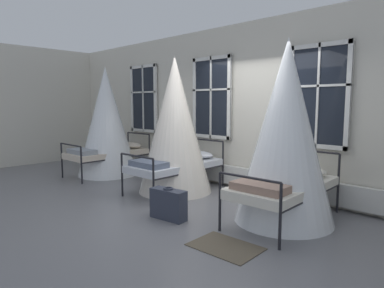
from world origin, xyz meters
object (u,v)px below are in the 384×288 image
at_px(suitcase_dark, 168,204).
at_px(cot_first, 107,123).
at_px(cot_second, 175,127).
at_px(cot_third, 286,135).

bearing_deg(suitcase_dark, cot_first, 154.92).
bearing_deg(cot_second, suitcase_dark, -137.83).
relative_size(cot_second, cot_third, 0.99).
relative_size(cot_first, cot_third, 0.98).
bearing_deg(cot_third, cot_first, 88.35).
bearing_deg(suitcase_dark, cot_second, 126.17).
bearing_deg(suitcase_dark, cot_third, 34.36).
height_order(cot_first, cot_third, cot_third).
height_order(cot_third, suitcase_dark, cot_third).
xyz_separation_m(cot_second, suitcase_dark, (1.08, -1.15, -1.01)).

